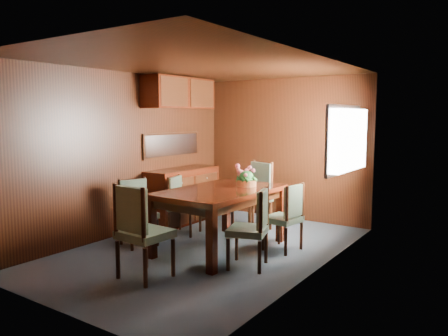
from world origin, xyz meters
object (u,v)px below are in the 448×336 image
Objects in this scene: sideboard at (183,195)px; flower_centerpiece at (246,176)px; chair_head at (139,227)px; chair_left_near at (136,208)px; dining_table at (220,198)px; chair_right_near at (254,224)px.

flower_centerpiece reaches higher than sideboard.
chair_head is 3.55× the size of flower_centerpiece.
chair_head is (0.99, -0.93, 0.08)m from chair_left_near.
flower_centerpiece reaches higher than chair_left_near.
chair_left_near is 3.07× the size of flower_centerpiece.
flower_centerpiece is at bearing -17.89° from sideboard.
dining_table is 1.19m from chair_left_near.
sideboard is at bearing 122.21° from chair_head.
flower_centerpiece is (0.25, 1.78, 0.37)m from chair_head.
chair_right_near is 1.04m from flower_centerpiece.
chair_left_near is 0.87× the size of chair_head.
sideboard is 1.50× the size of chair_right_near.
chair_right_near is (2.10, -1.25, 0.07)m from sideboard.
sideboard is 1.55× the size of chair_left_near.
flower_centerpiece reaches higher than dining_table.
chair_left_near is 1.57m from flower_centerpiece.
chair_left_near is at bearing 75.12° from chair_right_near.
sideboard is 1.69m from flower_centerpiece.
chair_right_near is at bearing -53.25° from flower_centerpiece.
flower_centerpiece is (0.16, 0.40, 0.26)m from dining_table.
flower_centerpiece is at bearing 70.11° from dining_table.
flower_centerpiece is at bearing 18.87° from chair_right_near.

